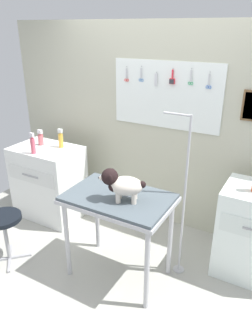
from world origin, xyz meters
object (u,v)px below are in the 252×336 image
object	(u,v)px
grooming_table	(118,205)
counter_left	(49,182)
stool	(4,224)
conditioner_bottle	(41,139)
grooming_arm	(183,206)
dog	(121,184)

from	to	relation	value
grooming_table	counter_left	xyz separation A→B (m)	(-1.32, 0.52, -0.32)
counter_left	stool	world-z (taller)	counter_left
stool	conditioner_bottle	xyz separation A→B (m)	(-0.34, 0.96, 0.55)
counter_left	conditioner_bottle	distance (m)	0.55
grooming_arm	dog	xyz separation A→B (m)	(-0.42, -0.38, 0.28)
grooming_table	dog	bearing A→B (deg)	-40.47
grooming_table	conditioner_bottle	size ratio (longest dim) A/B	4.98
counter_left	stool	xyz separation A→B (m)	(0.23, -0.91, -0.02)
counter_left	conditioner_bottle	bearing A→B (deg)	155.19
grooming_arm	counter_left	bearing A→B (deg)	173.91
stool	counter_left	bearing A→B (deg)	103.94
grooming_arm	stool	distance (m)	1.76
counter_left	stool	bearing A→B (deg)	-76.06
grooming_arm	conditioner_bottle	xyz separation A→B (m)	(-1.92, 0.25, 0.25)
grooming_arm	dog	distance (m)	0.64
grooming_table	stool	xyz separation A→B (m)	(-1.10, -0.39, -0.33)
grooming_arm	dog	size ratio (longest dim) A/B	4.05
dog	stool	distance (m)	1.34
stool	grooming_table	bearing A→B (deg)	19.60
grooming_arm	counter_left	world-z (taller)	grooming_arm
grooming_table	grooming_arm	distance (m)	0.59
grooming_arm	dog	world-z (taller)	grooming_arm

